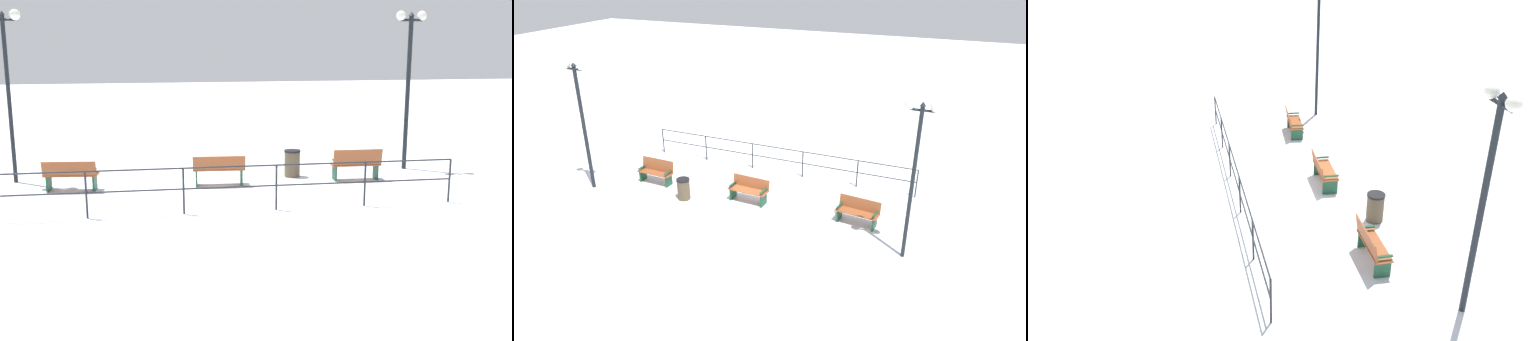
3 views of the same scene
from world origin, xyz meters
TOP-DOWN VIEW (x-y plane):
  - ground_plane at (0.00, 0.00)m, footprint 80.00×80.00m
  - bench_nearest at (0.06, -4.02)m, footprint 0.54×1.45m
  - bench_second at (0.03, 0.00)m, footprint 0.64×1.50m
  - bench_third at (0.03, 4.03)m, footprint 0.68×1.48m
  - lamppost_near at (1.38, -6.05)m, footprint 0.29×0.96m
  - lamppost_middle at (1.38, 5.76)m, footprint 0.30×0.97m
  - waterfront_railing at (-2.66, 0.00)m, footprint 0.05×11.19m
  - trash_bin at (0.83, -2.28)m, footprint 0.49×0.49m

SIDE VIEW (x-z plane):
  - ground_plane at x=0.00m, z-range 0.00..0.00m
  - trash_bin at x=0.83m, z-range 0.00..0.81m
  - bench_third at x=0.03m, z-range 0.02..0.88m
  - bench_second at x=0.03m, z-range 0.02..0.91m
  - bench_nearest at x=0.06m, z-range 0.02..0.96m
  - waterfront_railing at x=-2.66m, z-range 0.20..1.33m
  - lamppost_near at x=1.38m, z-range 0.86..5.75m
  - lamppost_middle at x=1.38m, z-range 1.06..5.92m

